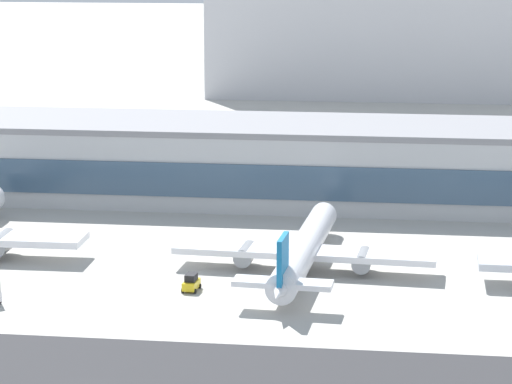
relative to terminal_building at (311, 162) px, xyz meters
name	(u,v)px	position (x,y,z in m)	size (l,w,h in m)	color
terminal_building	(311,162)	(0.00, 0.00, 0.00)	(159.80, 24.91, 13.39)	#B7BABC
distant_hotel_block	(462,26)	(30.98, 136.50, 13.36)	(141.51, 28.46, 40.12)	#BCBCC1
airliner_blue_tail_gate_1	(303,252)	(2.56, -43.59, -3.77)	(35.56, 43.94, 9.17)	silver
service_baggage_tug_2	(191,283)	(-10.78, -53.33, -5.65)	(2.15, 3.34, 2.20)	gold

